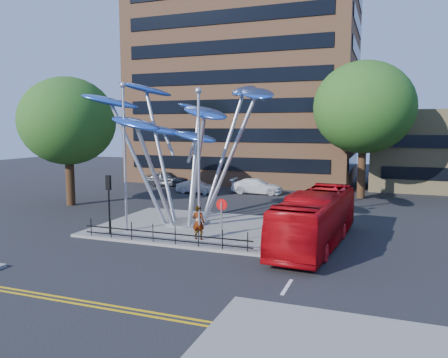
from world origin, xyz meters
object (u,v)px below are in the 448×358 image
at_px(leaf_sculpture, 185,119).
at_px(parked_car_left, 167,179).
at_px(street_lamp_right, 199,150).
at_px(tree_right, 364,108).
at_px(tree_left, 68,121).
at_px(traffic_light_island, 109,192).
at_px(pedestrian, 198,222).
at_px(parked_car_right, 257,186).
at_px(street_lamp_left, 124,144).
at_px(no_entry_sign_island, 222,214).
at_px(red_bus, 316,219).
at_px(parked_car_mid, 197,187).

bearing_deg(leaf_sculpture, parked_car_left, 121.55).
distance_m(street_lamp_right, parked_car_left, 24.02).
relative_size(tree_right, tree_left, 1.17).
xyz_separation_m(street_lamp_right, traffic_light_island, (-5.50, -0.50, -2.48)).
xyz_separation_m(pedestrian, parked_car_right, (-1.87, 18.12, -0.38)).
height_order(tree_right, pedestrian, tree_right).
relative_size(leaf_sculpture, street_lamp_left, 1.45).
height_order(street_lamp_right, no_entry_sign_island, street_lamp_right).
height_order(traffic_light_island, red_bus, traffic_light_island).
xyz_separation_m(tree_left, red_bus, (20.60, -5.36, -5.33)).
relative_size(leaf_sculpture, parked_car_right, 2.56).
bearing_deg(pedestrian, parked_car_right, -85.64).
bearing_deg(pedestrian, parked_car_left, -59.43).
height_order(parked_car_mid, parked_car_right, parked_car_right).
bearing_deg(tree_left, parked_car_right, 41.78).
bearing_deg(parked_car_right, parked_car_left, 78.46).
distance_m(leaf_sculpture, traffic_light_island, 6.65).
distance_m(street_lamp_left, parked_car_left, 21.41).
height_order(pedestrian, parked_car_left, pedestrian).
xyz_separation_m(street_lamp_left, pedestrian, (4.91, -0.42, -4.25)).
height_order(leaf_sculpture, parked_car_left, leaf_sculpture).
height_order(tree_right, red_bus, tree_right).
distance_m(tree_left, parked_car_right, 17.88).
bearing_deg(pedestrian, street_lamp_left, -6.42).
bearing_deg(red_bus, parked_car_mid, 137.17).
distance_m(traffic_light_island, parked_car_right, 19.13).
relative_size(parked_car_left, parked_car_right, 0.95).
bearing_deg(tree_right, street_lamp_left, -124.05).
relative_size(red_bus, pedestrian, 5.51).
height_order(street_lamp_left, parked_car_mid, street_lamp_left).
distance_m(tree_right, street_lamp_right, 20.64).
bearing_deg(leaf_sculpture, street_lamp_left, -127.40).
bearing_deg(parked_car_left, no_entry_sign_island, -149.33).
relative_size(tree_right, no_entry_sign_island, 4.94).
distance_m(no_entry_sign_island, parked_car_mid, 19.03).
bearing_deg(parked_car_left, street_lamp_right, -151.67).
relative_size(street_lamp_left, parked_car_right, 1.77).
height_order(tree_left, street_lamp_left, tree_left).
relative_size(leaf_sculpture, traffic_light_island, 3.71).
height_order(leaf_sculpture, street_lamp_right, leaf_sculpture).
relative_size(no_entry_sign_island, parked_car_right, 0.49).
distance_m(street_lamp_left, red_bus, 11.82).
distance_m(no_entry_sign_island, pedestrian, 1.83).
xyz_separation_m(leaf_sculpture, pedestrian, (2.48, -3.60, -5.77)).
bearing_deg(no_entry_sign_island, tree_left, 154.93).
bearing_deg(red_bus, pedestrian, -161.32).
distance_m(no_entry_sign_island, red_bus, 5.08).
bearing_deg(traffic_light_island, street_lamp_right, 5.19).
xyz_separation_m(street_lamp_left, parked_car_left, (-7.59, 19.50, -4.56)).
bearing_deg(parked_car_right, parked_car_mid, 107.42).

